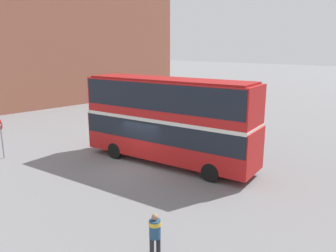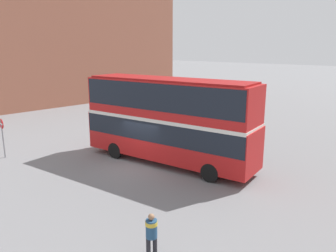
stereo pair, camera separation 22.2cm
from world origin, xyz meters
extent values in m
plane|color=slate|center=(0.00, 0.00, 0.00)|extent=(240.00, 240.00, 0.00)
cube|color=#935642|center=(-26.56, 8.15, 8.37)|extent=(11.18, 33.04, 16.74)
cube|color=red|center=(0.77, 1.63, 1.56)|extent=(10.74, 4.28, 2.28)
cube|color=red|center=(0.77, 1.63, 3.77)|extent=(10.57, 4.18, 2.15)
cube|color=black|center=(0.77, 1.63, 2.07)|extent=(10.64, 4.29, 1.13)
cube|color=black|center=(0.77, 1.63, 4.03)|extent=(10.42, 4.18, 1.47)
cube|color=silver|center=(0.77, 1.63, 2.73)|extent=(10.64, 4.28, 0.20)
cube|color=maroon|center=(0.77, 1.63, 4.90)|extent=(10.08, 3.92, 0.10)
cylinder|color=black|center=(3.87, 3.31, 0.49)|extent=(1.02, 0.47, 0.98)
cylinder|color=black|center=(4.26, 1.12, 0.49)|extent=(1.02, 0.47, 0.98)
cylinder|color=black|center=(-2.52, 2.18, 0.49)|extent=(1.02, 0.47, 0.98)
cylinder|color=black|center=(-2.13, -0.01, 0.49)|extent=(1.02, 0.47, 0.98)
cylinder|color=#232328|center=(6.70, -5.28, 0.38)|extent=(0.14, 0.14, 0.76)
cylinder|color=#232328|center=(6.76, -5.05, 0.38)|extent=(0.14, 0.14, 0.76)
cylinder|color=navy|center=(6.73, -5.17, 1.06)|extent=(0.45, 0.45, 0.60)
cylinder|color=gold|center=(6.73, -5.17, 1.26)|extent=(0.47, 0.47, 0.13)
sphere|color=#936B4C|center=(6.73, -5.17, 1.47)|extent=(0.21, 0.21, 0.21)
cube|color=silver|center=(-8.49, 10.35, 0.61)|extent=(4.61, 2.26, 0.65)
cube|color=black|center=(-8.67, 10.37, 1.19)|extent=(2.45, 1.89, 0.50)
cylinder|color=black|center=(-7.04, 11.10, 0.33)|extent=(0.67, 0.27, 0.66)
cylinder|color=black|center=(-7.18, 9.38, 0.33)|extent=(0.67, 0.27, 0.66)
cylinder|color=black|center=(-9.80, 11.33, 0.33)|extent=(0.67, 0.27, 0.66)
cylinder|color=black|center=(-9.94, 9.61, 0.33)|extent=(0.67, 0.27, 0.66)
cylinder|color=gray|center=(-7.08, -4.76, 1.20)|extent=(0.08, 0.08, 2.41)
cylinder|color=red|center=(-7.08, -4.76, 2.13)|extent=(0.62, 0.03, 0.62)
cube|color=white|center=(-7.08, -4.76, 2.13)|extent=(0.44, 0.04, 0.11)
camera|label=1|loc=(13.43, -11.54, 6.60)|focal=35.00mm
camera|label=2|loc=(13.59, -11.39, 6.60)|focal=35.00mm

